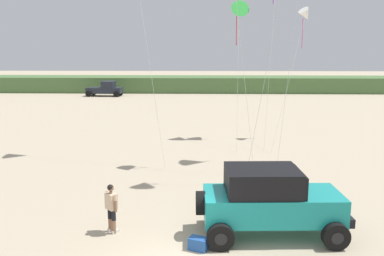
% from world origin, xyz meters
% --- Properties ---
extents(dune_ridge, '(90.00, 6.88, 2.17)m').
position_xyz_m(dune_ridge, '(-0.86, 49.57, 1.09)').
color(dune_ridge, '#4C703D').
rests_on(dune_ridge, ground_plane).
extents(jeep, '(4.90, 2.56, 2.26)m').
position_xyz_m(jeep, '(2.79, 2.09, 1.20)').
color(jeep, teal).
rests_on(jeep, ground_plane).
extents(person_watching, '(0.48, 0.47, 1.67)m').
position_xyz_m(person_watching, '(-2.40, 2.11, 0.94)').
color(person_watching, '#8C664C').
rests_on(person_watching, ground_plane).
extents(cooler_box, '(0.65, 0.54, 0.38)m').
position_xyz_m(cooler_box, '(0.49, 1.00, 0.19)').
color(cooler_box, '#23519E').
rests_on(cooler_box, ground_plane).
extents(distant_pickup, '(4.69, 2.59, 1.98)m').
position_xyz_m(distant_pickup, '(-12.44, 42.88, 0.94)').
color(distant_pickup, '#1E232D').
rests_on(distant_pickup, ground_plane).
extents(kite_white_parafoil, '(3.32, 5.61, 8.86)m').
position_xyz_m(kite_white_parafoil, '(7.35, 17.66, 8.27)').
color(kite_white_parafoil, white).
rests_on(kite_white_parafoil, ground_plane).
extents(kite_red_delta, '(1.63, 5.41, 9.34)m').
position_xyz_m(kite_red_delta, '(2.94, 17.68, 8.47)').
color(kite_red_delta, green).
rests_on(kite_red_delta, ground_plane).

